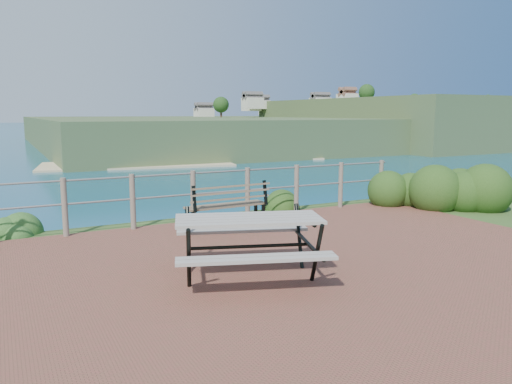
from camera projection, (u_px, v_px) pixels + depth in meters
ground at (282, 273)px, 6.60m from camera, size 10.00×7.00×0.12m
ocean at (6, 119)px, 182.13m from camera, size 1200.00×1200.00×0.00m
safety_railing at (193, 194)px, 9.45m from camera, size 9.40×0.10×1.00m
distant_bay at (372, 120)px, 263.02m from camera, size 290.00×232.36×24.00m
picnic_table at (249, 240)px, 6.33m from camera, size 1.98×1.52×0.77m
park_bench at (226, 198)px, 9.01m from camera, size 1.53×0.44×0.86m
shrub_right_front at (461, 210)px, 10.86m from camera, size 1.45×1.45×2.05m
shrub_right_edge at (395, 204)px, 11.59m from camera, size 0.96×0.96×1.37m
shrub_lip_west at (19, 234)px, 8.69m from camera, size 0.81×0.81×0.56m
shrub_lip_east at (279, 208)px, 11.07m from camera, size 0.83×0.83×0.59m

